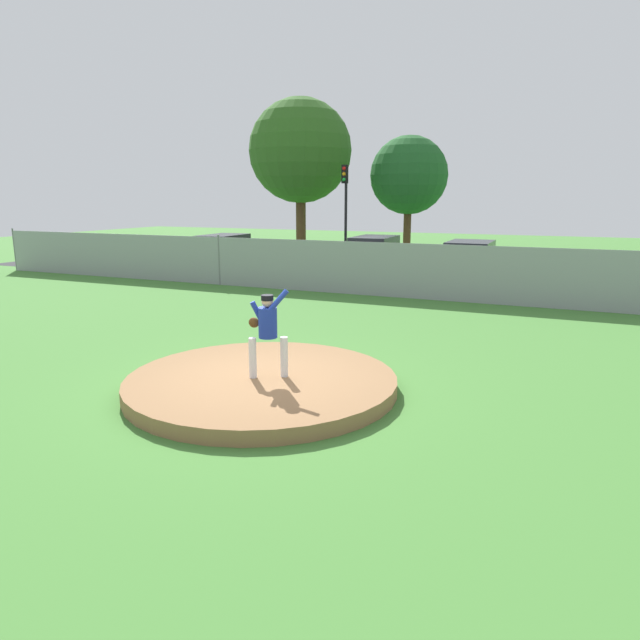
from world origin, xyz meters
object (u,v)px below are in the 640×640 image
baseball (255,368)px  parked_car_slate (469,263)px  parked_car_champagne (374,257)px  parked_car_teal (223,253)px  traffic_light_near (345,197)px  pitcher_youth (267,327)px

baseball → parked_car_slate: size_ratio=0.02×
parked_car_champagne → parked_car_teal: bearing=-175.0°
baseball → traffic_light_near: traffic_light_near is taller
pitcher_youth → parked_car_champagne: bearing=101.1°
pitcher_youth → parked_car_teal: 17.55m
pitcher_youth → parked_car_slate: size_ratio=0.35×
pitcher_youth → parked_car_champagne: size_ratio=0.33×
pitcher_youth → traffic_light_near: bearing=107.1°
parked_car_champagne → parked_car_teal: parked_car_champagne is taller
pitcher_youth → parked_car_champagne: 15.20m
pitcher_youth → baseball: bearing=147.4°
baseball → traffic_light_near: bearing=106.1°
traffic_light_near → parked_car_slate: bearing=-31.2°
pitcher_youth → parked_car_teal: (-10.20, 14.28, -0.36)m
parked_car_slate → traffic_light_near: traffic_light_near is taller
parked_car_champagne → parked_car_slate: size_ratio=1.07×
baseball → parked_car_slate: bearing=83.8°
parked_car_slate → parked_car_champagne: bearing=175.6°
parked_car_teal → traffic_light_near: size_ratio=0.95×
parked_car_champagne → traffic_light_near: bearing=126.2°
parked_car_slate → traffic_light_near: (-6.92, 4.20, 2.57)m
pitcher_youth → parked_car_slate: (1.14, 14.59, -0.36)m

